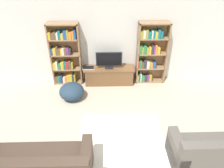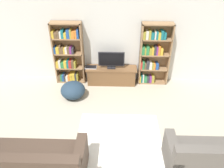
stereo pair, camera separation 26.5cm
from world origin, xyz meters
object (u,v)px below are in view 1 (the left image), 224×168
object	(u,v)px
tv_stand	(109,75)
beanbag_ottoman	(72,91)
bookshelf_left	(65,55)
television	(109,60)
bookshelf_right	(150,53)
laptop	(88,68)
couch_right_sofa	(218,155)

from	to	relation	value
tv_stand	beanbag_ottoman	size ratio (longest dim) A/B	2.25
bookshelf_left	television	bearing A→B (deg)	-5.39
bookshelf_right	tv_stand	world-z (taller)	bookshelf_right
bookshelf_right	laptop	size ratio (longest dim) A/B	5.39
tv_stand	couch_right_sofa	xyz separation A→B (m)	(1.97, -3.02, 0.04)
laptop	television	bearing A→B (deg)	-0.76
tv_stand	laptop	distance (m)	0.66
bookshelf_left	couch_right_sofa	bearing A→B (deg)	-44.00
bookshelf_right	laptop	xyz separation A→B (m)	(-1.80, -0.11, -0.39)
television	beanbag_ottoman	size ratio (longest dim) A/B	1.13
bookshelf_right	couch_right_sofa	xyz separation A→B (m)	(0.78, -3.13, -0.62)
bookshelf_left	beanbag_ottoman	distance (m)	1.14
beanbag_ottoman	couch_right_sofa	bearing A→B (deg)	-36.82
couch_right_sofa	television	bearing A→B (deg)	123.23
tv_stand	bookshelf_left	bearing A→B (deg)	175.03
bookshelf_right	couch_right_sofa	world-z (taller)	bookshelf_right
bookshelf_left	tv_stand	size ratio (longest dim) A/B	1.23
tv_stand	bookshelf_right	bearing A→B (deg)	5.40
laptop	couch_right_sofa	distance (m)	3.98
bookshelf_left	laptop	bearing A→B (deg)	-9.56
laptop	beanbag_ottoman	xyz separation A→B (m)	(-0.42, -0.77, -0.30)
bookshelf_left	tv_stand	distance (m)	1.42
tv_stand	couch_right_sofa	distance (m)	3.61
television	laptop	world-z (taller)	television
laptop	couch_right_sofa	xyz separation A→B (m)	(2.58, -3.02, -0.23)
couch_right_sofa	beanbag_ottoman	bearing A→B (deg)	143.18
bookshelf_left	beanbag_ottoman	world-z (taller)	bookshelf_left
laptop	tv_stand	bearing A→B (deg)	0.15
bookshelf_right	laptop	bearing A→B (deg)	-176.36
couch_right_sofa	tv_stand	bearing A→B (deg)	123.15
tv_stand	laptop	world-z (taller)	laptop
bookshelf_right	couch_right_sofa	size ratio (longest dim) A/B	1.07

